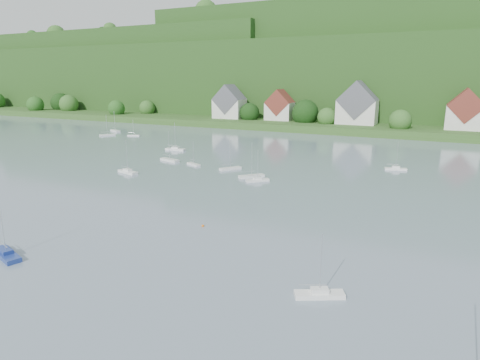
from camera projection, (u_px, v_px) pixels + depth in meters
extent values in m
cube|color=#315720|center=(350.00, 124.00, 186.33)|extent=(600.00, 60.00, 3.00)
cube|color=#1C3B12|center=(376.00, 81.00, 247.30)|extent=(620.00, 160.00, 40.00)
cube|color=#1C3B12|center=(159.00, 75.00, 296.42)|extent=(200.00, 120.00, 52.00)
cube|color=#1C3B12|center=(394.00, 67.00, 236.76)|extent=(240.00, 130.00, 60.00)
sphere|color=#255B21|center=(69.00, 104.00, 242.08)|extent=(11.19, 11.19, 11.19)
sphere|color=#255B21|center=(147.00, 108.00, 223.38)|extent=(8.61, 8.61, 8.61)
sphere|color=#214E17|center=(117.00, 109.00, 218.65)|extent=(9.03, 9.03, 9.03)
sphere|color=#255B21|center=(327.00, 117.00, 174.10)|extent=(8.19, 8.19, 8.19)
sphere|color=#255B21|center=(234.00, 114.00, 195.17)|extent=(6.49, 6.49, 6.49)
sphere|color=#255B21|center=(469.00, 118.00, 158.34)|extent=(12.16, 12.16, 12.16)
sphere|color=#255B21|center=(400.00, 121.00, 158.06)|extent=(8.73, 8.73, 8.73)
sphere|color=black|center=(249.00, 113.00, 191.36)|extent=(9.32, 9.32, 9.32)
sphere|color=black|center=(68.00, 104.00, 251.21)|extent=(9.50, 9.50, 9.50)
sphere|color=black|center=(61.00, 103.00, 251.48)|extent=(11.91, 11.91, 11.91)
sphere|color=#214E17|center=(35.00, 105.00, 244.23)|extent=(9.91, 9.91, 9.91)
sphere|color=black|center=(305.00, 113.00, 180.26)|extent=(11.92, 11.92, 11.92)
sphere|color=#255B21|center=(166.00, 27.00, 249.38)|extent=(10.52, 10.52, 10.52)
sphere|color=#255B21|center=(56.00, 35.00, 299.58)|extent=(13.75, 13.75, 13.75)
sphere|color=#214E17|center=(243.00, 30.00, 264.67)|extent=(10.29, 10.29, 10.29)
sphere|color=black|center=(111.00, 36.00, 304.89)|extent=(10.31, 10.31, 10.31)
sphere|color=black|center=(103.00, 33.00, 277.06)|extent=(8.14, 8.14, 8.14)
sphere|color=#255B21|center=(129.00, 37.00, 303.63)|extent=(7.15, 7.15, 7.15)
sphere|color=black|center=(61.00, 39.00, 327.31)|extent=(11.66, 11.66, 11.66)
sphere|color=black|center=(258.00, 28.00, 247.75)|extent=(7.18, 7.18, 7.18)
sphere|color=#255B21|center=(110.00, 30.00, 259.59)|extent=(8.89, 8.89, 8.89)
sphere|color=#214E17|center=(32.00, 36.00, 294.77)|extent=(7.77, 7.77, 7.77)
sphere|color=black|center=(105.00, 36.00, 302.60)|extent=(9.97, 9.97, 9.97)
sphere|color=#255B21|center=(299.00, 8.00, 225.81)|extent=(8.18, 8.18, 8.18)
sphere|color=#214E17|center=(385.00, 11.00, 241.05)|extent=(12.73, 12.73, 12.73)
sphere|color=#255B21|center=(303.00, 17.00, 256.95)|extent=(7.07, 7.07, 7.07)
sphere|color=black|center=(367.00, 3.00, 211.44)|extent=(8.21, 8.21, 8.21)
sphere|color=#255B21|center=(340.00, 11.00, 240.20)|extent=(12.24, 12.24, 12.24)
sphere|color=#255B21|center=(206.00, 11.00, 243.51)|extent=(13.65, 13.65, 13.65)
sphere|color=#214E17|center=(308.00, 43.00, 247.50)|extent=(12.01, 12.01, 12.01)
sphere|color=black|center=(372.00, 41.00, 240.86)|extent=(15.72, 15.72, 15.72)
sphere|color=#214E17|center=(398.00, 42.00, 231.19)|extent=(10.54, 10.54, 10.54)
sphere|color=#214E17|center=(144.00, 54.00, 344.13)|extent=(8.18, 8.18, 8.18)
sphere|color=black|center=(154.00, 53.00, 328.89)|extent=(8.74, 8.74, 8.74)
sphere|color=black|center=(121.00, 50.00, 316.88)|extent=(15.38, 15.38, 15.38)
cube|color=beige|center=(229.00, 109.00, 196.68)|extent=(14.00, 10.00, 9.00)
cube|color=#54545B|center=(229.00, 99.00, 195.58)|extent=(14.00, 10.40, 14.00)
cube|color=beige|center=(280.00, 111.00, 188.02)|extent=(12.00, 9.00, 8.00)
cube|color=maroon|center=(280.00, 102.00, 187.04)|extent=(12.00, 9.36, 12.00)
cube|color=beige|center=(357.00, 112.00, 172.15)|extent=(16.00, 11.00, 10.00)
cube|color=#54545B|center=(358.00, 100.00, 170.93)|extent=(16.00, 11.44, 16.00)
cube|color=beige|center=(464.00, 118.00, 153.67)|extent=(13.00, 10.00, 9.00)
cube|color=maroon|center=(466.00, 105.00, 152.57)|extent=(13.00, 10.40, 13.00)
cube|color=navy|center=(6.00, 255.00, 51.95)|extent=(6.36, 3.54, 0.61)
cube|color=navy|center=(6.00, 251.00, 51.82)|extent=(2.41, 1.81, 0.50)
cylinder|color=silver|center=(2.00, 224.00, 50.94)|extent=(0.10, 0.10, 7.67)
cylinder|color=silver|center=(3.00, 244.00, 52.28)|extent=(3.23, 1.13, 0.08)
cube|color=white|center=(319.00, 295.00, 42.50)|extent=(5.28, 3.66, 0.52)
cube|color=white|center=(320.00, 290.00, 42.37)|extent=(2.08, 1.73, 0.50)
cylinder|color=silver|center=(321.00, 264.00, 41.64)|extent=(0.10, 0.10, 6.49)
cylinder|color=silver|center=(312.00, 285.00, 42.20)|extent=(2.58, 1.37, 0.08)
sphere|color=orange|center=(203.00, 227.00, 62.61)|extent=(0.41, 0.41, 0.41)
cube|color=white|center=(252.00, 176.00, 93.11)|extent=(5.29, 5.44, 0.59)
cylinder|color=silver|center=(252.00, 159.00, 92.13)|extent=(0.10, 0.10, 7.42)
cylinder|color=silver|center=(248.00, 171.00, 92.52)|extent=(2.31, 2.42, 0.08)
cube|color=white|center=(175.00, 149.00, 127.62)|extent=(6.59, 2.41, 0.65)
cube|color=white|center=(175.00, 148.00, 127.48)|extent=(2.37, 1.47, 0.50)
cylinder|color=silver|center=(175.00, 136.00, 126.55)|extent=(0.10, 0.10, 8.06)
cylinder|color=silver|center=(173.00, 145.00, 127.64)|extent=(3.54, 0.41, 0.08)
cube|color=white|center=(134.00, 135.00, 158.80)|extent=(4.90, 2.90, 0.47)
cylinder|color=silver|center=(133.00, 127.00, 158.02)|extent=(0.10, 0.10, 5.92)
cylinder|color=silver|center=(132.00, 133.00, 158.59)|extent=(2.47, 0.99, 0.08)
cube|color=white|center=(194.00, 164.00, 106.24)|extent=(4.76, 3.15, 0.46)
cylinder|color=silver|center=(193.00, 152.00, 105.47)|extent=(0.10, 0.10, 5.81)
cylinder|color=silver|center=(192.00, 160.00, 106.49)|extent=(2.35, 1.15, 0.08)
cube|color=white|center=(230.00, 169.00, 101.03)|extent=(4.54, 5.44, 0.56)
cylinder|color=silver|center=(230.00, 154.00, 100.11)|extent=(0.10, 0.10, 6.98)
cylinder|color=silver|center=(227.00, 164.00, 100.36)|extent=(1.86, 2.54, 0.08)
cube|color=white|center=(258.00, 180.00, 89.59)|extent=(4.75, 4.52, 0.51)
cube|color=white|center=(258.00, 178.00, 89.46)|extent=(2.00, 1.95, 0.50)
cylinder|color=silver|center=(258.00, 165.00, 88.74)|extent=(0.10, 0.10, 6.41)
cylinder|color=silver|center=(254.00, 175.00, 89.09)|extent=(2.13, 1.96, 0.08)
cube|color=white|center=(107.00, 135.00, 159.90)|extent=(4.65, 5.85, 0.59)
cylinder|color=silver|center=(107.00, 125.00, 158.92)|extent=(0.10, 0.10, 7.40)
cylinder|color=silver|center=(105.00, 132.00, 159.17)|extent=(1.87, 2.76, 0.08)
cube|color=white|center=(170.00, 160.00, 111.40)|extent=(6.35, 3.18, 0.61)
cylinder|color=silver|center=(169.00, 145.00, 110.39)|extent=(0.10, 0.10, 7.64)
cylinder|color=silver|center=(167.00, 155.00, 111.68)|extent=(3.28, 0.91, 0.08)
cube|color=white|center=(128.00, 172.00, 97.32)|extent=(6.08, 3.03, 0.59)
cube|color=white|center=(128.00, 170.00, 97.19)|extent=(2.27, 1.62, 0.50)
cylinder|color=silver|center=(127.00, 156.00, 96.36)|extent=(0.10, 0.10, 7.32)
cylinder|color=silver|center=(125.00, 167.00, 97.58)|extent=(3.14, 0.87, 0.08)
cube|color=white|center=(396.00, 169.00, 100.66)|extent=(5.38, 2.68, 0.52)
cube|color=white|center=(396.00, 167.00, 100.53)|extent=(2.01, 1.43, 0.50)
cylinder|color=silver|center=(397.00, 155.00, 99.80)|extent=(0.10, 0.10, 6.48)
cylinder|color=silver|center=(393.00, 164.00, 100.52)|extent=(2.79, 0.77, 0.08)
cube|color=white|center=(115.00, 131.00, 172.11)|extent=(6.50, 4.17, 0.63)
cylinder|color=silver|center=(115.00, 121.00, 171.06)|extent=(0.10, 0.10, 7.90)
cylinder|color=silver|center=(114.00, 128.00, 172.51)|extent=(3.21, 1.47, 0.08)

